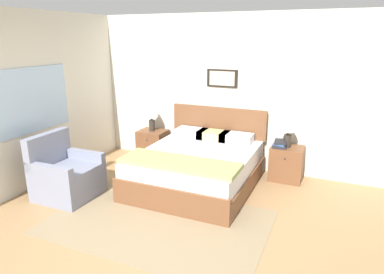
# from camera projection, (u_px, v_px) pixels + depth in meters

# --- Properties ---
(ground_plane) EXTENTS (16.00, 16.00, 0.00)m
(ground_plane) POSITION_uv_depth(u_px,v_px,m) (127.00, 253.00, 3.64)
(ground_plane) COLOR #99754C
(wall_back) EXTENTS (6.89, 0.09, 2.60)m
(wall_back) POSITION_uv_depth(u_px,v_px,m) (221.00, 92.00, 5.89)
(wall_back) COLOR beige
(wall_back) RESTS_ON ground_plane
(wall_left) EXTENTS (0.08, 5.34, 2.60)m
(wall_left) POSITION_uv_depth(u_px,v_px,m) (54.00, 97.00, 5.43)
(wall_left) COLOR beige
(wall_left) RESTS_ON ground_plane
(area_rug_main) EXTENTS (2.67, 1.74, 0.01)m
(area_rug_main) POSITION_uv_depth(u_px,v_px,m) (158.00, 222.00, 4.26)
(area_rug_main) COLOR #897556
(area_rug_main) RESTS_ON ground_plane
(bed) EXTENTS (1.68, 1.97, 1.06)m
(bed) POSITION_uv_depth(u_px,v_px,m) (197.00, 166.00, 5.25)
(bed) COLOR brown
(bed) RESTS_ON ground_plane
(armchair) EXTENTS (0.77, 0.78, 0.91)m
(armchair) POSITION_uv_depth(u_px,v_px,m) (66.00, 176.00, 4.89)
(armchair) COLOR gray
(armchair) RESTS_ON ground_plane
(nightstand_near_window) EXTENTS (0.50, 0.44, 0.55)m
(nightstand_near_window) POSITION_uv_depth(u_px,v_px,m) (153.00, 145.00, 6.39)
(nightstand_near_window) COLOR brown
(nightstand_near_window) RESTS_ON ground_plane
(nightstand_by_door) EXTENTS (0.50, 0.44, 0.55)m
(nightstand_by_door) POSITION_uv_depth(u_px,v_px,m) (286.00, 163.00, 5.45)
(nightstand_by_door) COLOR brown
(nightstand_by_door) RESTS_ON ground_plane
(table_lamp_near_window) EXTENTS (0.25, 0.25, 0.50)m
(table_lamp_near_window) POSITION_uv_depth(u_px,v_px,m) (152.00, 112.00, 6.22)
(table_lamp_near_window) COLOR #2D2823
(table_lamp_near_window) RESTS_ON nightstand_near_window
(table_lamp_by_door) EXTENTS (0.25, 0.25, 0.50)m
(table_lamp_by_door) POSITION_uv_depth(u_px,v_px,m) (288.00, 126.00, 5.28)
(table_lamp_by_door) COLOR #2D2823
(table_lamp_by_door) RESTS_ON nightstand_by_door
(book_thick_bottom) EXTENTS (0.22, 0.26, 0.04)m
(book_thick_bottom) POSITION_uv_depth(u_px,v_px,m) (280.00, 146.00, 5.38)
(book_thick_bottom) COLOR #232328
(book_thick_bottom) RESTS_ON nightstand_by_door
(book_hardcover_middle) EXTENTS (0.21, 0.24, 0.03)m
(book_hardcover_middle) POSITION_uv_depth(u_px,v_px,m) (280.00, 144.00, 5.37)
(book_hardcover_middle) COLOR #335693
(book_hardcover_middle) RESTS_ON book_thick_bottom
(book_novel_upper) EXTENTS (0.20, 0.25, 0.04)m
(book_novel_upper) POSITION_uv_depth(u_px,v_px,m) (280.00, 142.00, 5.36)
(book_novel_upper) COLOR #232328
(book_novel_upper) RESTS_ON book_hardcover_middle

